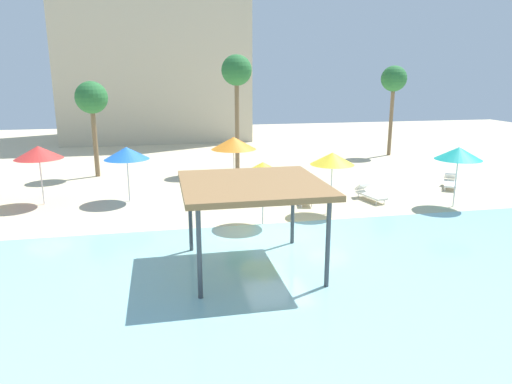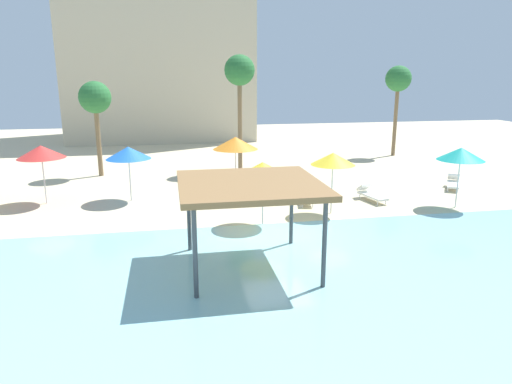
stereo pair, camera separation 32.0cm
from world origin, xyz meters
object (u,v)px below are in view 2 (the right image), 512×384
at_px(beach_umbrella_yellow_0, 333,159).
at_px(palm_tree_2, 240,74).
at_px(beach_umbrella_red_5, 41,152).
at_px(palm_tree_0, 95,99).
at_px(beach_umbrella_blue_4, 128,153).
at_px(beach_umbrella_teal_1, 461,154).
at_px(palm_tree_1, 398,81).
at_px(beach_umbrella_yellow_3, 263,169).
at_px(lounge_chair_0, 453,183).
at_px(lounge_chair_1, 306,196).
at_px(shade_pavilion, 250,187).
at_px(beach_umbrella_orange_2, 235,143).
at_px(lounge_chair_2, 371,194).

bearing_deg(beach_umbrella_yellow_0, palm_tree_2, 103.94).
height_order(beach_umbrella_red_5, palm_tree_0, palm_tree_0).
distance_m(beach_umbrella_yellow_0, beach_umbrella_blue_4, 9.83).
relative_size(beach_umbrella_teal_1, palm_tree_1, 0.42).
relative_size(beach_umbrella_yellow_3, palm_tree_2, 0.36).
xyz_separation_m(beach_umbrella_yellow_3, palm_tree_2, (0.80, 11.32, 3.74)).
bearing_deg(lounge_chair_0, beach_umbrella_yellow_3, -36.57).
height_order(beach_umbrella_teal_1, palm_tree_0, palm_tree_0).
height_order(lounge_chair_1, palm_tree_2, palm_tree_2).
xyz_separation_m(beach_umbrella_blue_4, palm_tree_2, (6.46, 6.39, 3.72)).
bearing_deg(beach_umbrella_yellow_3, shade_pavilion, -106.49).
height_order(beach_umbrella_orange_2, lounge_chair_0, beach_umbrella_orange_2).
height_order(lounge_chair_0, palm_tree_1, palm_tree_1).
distance_m(lounge_chair_2, palm_tree_0, 16.88).
bearing_deg(lounge_chair_1, beach_umbrella_yellow_3, -30.99).
xyz_separation_m(palm_tree_1, palm_tree_2, (-12.41, -3.48, 0.54)).
relative_size(beach_umbrella_teal_1, lounge_chair_1, 1.44).
bearing_deg(palm_tree_1, beach_umbrella_teal_1, -105.07).
height_order(shade_pavilion, palm_tree_0, palm_tree_0).
xyz_separation_m(beach_umbrella_teal_1, lounge_chair_2, (-3.42, 1.91, -2.22)).
bearing_deg(beach_umbrella_yellow_3, palm_tree_1, 48.26).
bearing_deg(palm_tree_1, beach_umbrella_yellow_3, -131.74).
bearing_deg(palm_tree_0, beach_umbrella_blue_4, -70.56).
xyz_separation_m(shade_pavilion, beach_umbrella_yellow_3, (1.27, 4.30, -0.33)).
bearing_deg(lounge_chair_1, lounge_chair_2, 97.93).
bearing_deg(beach_umbrella_red_5, beach_umbrella_blue_4, -3.02).
height_order(shade_pavilion, lounge_chair_2, shade_pavilion).
relative_size(lounge_chair_1, lounge_chair_2, 1.00).
bearing_deg(beach_umbrella_red_5, lounge_chair_2, -8.52).
xyz_separation_m(beach_umbrella_yellow_0, beach_umbrella_yellow_3, (-3.35, -1.02, -0.13)).
distance_m(lounge_chair_0, palm_tree_1, 11.86).
xyz_separation_m(lounge_chair_1, palm_tree_2, (-1.97, 8.32, 5.78)).
xyz_separation_m(beach_umbrella_yellow_0, beach_umbrella_blue_4, (-9.01, 3.91, -0.10)).
relative_size(beach_umbrella_yellow_3, lounge_chair_2, 1.34).
bearing_deg(beach_umbrella_red_5, palm_tree_1, 22.88).
bearing_deg(beach_umbrella_teal_1, beach_umbrella_red_5, 167.43).
height_order(beach_umbrella_yellow_3, lounge_chair_1, beach_umbrella_yellow_3).
height_order(beach_umbrella_teal_1, beach_umbrella_blue_4, beach_umbrella_teal_1).
xyz_separation_m(shade_pavilion, lounge_chair_0, (12.79, 8.59, -2.36)).
distance_m(beach_umbrella_teal_1, palm_tree_2, 14.03).
bearing_deg(beach_umbrella_orange_2, beach_umbrella_blue_4, -169.22).
distance_m(beach_umbrella_red_5, palm_tree_2, 12.67).
bearing_deg(palm_tree_0, beach_umbrella_orange_2, -34.88).
bearing_deg(lounge_chair_2, beach_umbrella_yellow_3, -77.63).
bearing_deg(lounge_chair_1, beach_umbrella_teal_1, 84.00).
bearing_deg(beach_umbrella_yellow_3, lounge_chair_0, 20.43).
bearing_deg(beach_umbrella_orange_2, palm_tree_2, 78.79).
height_order(beach_umbrella_yellow_3, palm_tree_1, palm_tree_1).
bearing_deg(lounge_chair_1, beach_umbrella_orange_2, -122.57).
bearing_deg(lounge_chair_2, beach_umbrella_orange_2, -129.13).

